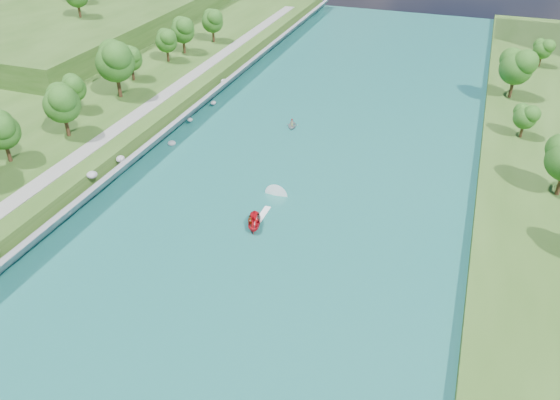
% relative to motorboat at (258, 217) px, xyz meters
% --- Properties ---
extents(ground, '(260.00, 260.00, 0.00)m').
position_rel_motorboat_xyz_m(ground, '(1.02, -13.67, -0.82)').
color(ground, '#2D5119').
rests_on(ground, ground).
extents(river_water, '(55.00, 240.00, 0.10)m').
position_rel_motorboat_xyz_m(river_water, '(1.02, 6.33, -0.77)').
color(river_water, '#196055').
rests_on(river_water, ground).
extents(berm_west, '(45.00, 240.00, 3.50)m').
position_rel_motorboat_xyz_m(berm_west, '(-48.98, 6.33, 0.93)').
color(berm_west, '#2D5119').
rests_on(berm_west, ground).
extents(ridge_west, '(60.00, 120.00, 9.00)m').
position_rel_motorboat_xyz_m(ridge_west, '(-81.48, 81.33, 3.68)').
color(ridge_west, '#2D5119').
rests_on(ridge_west, ground).
extents(riprap_bank, '(4.25, 236.00, 4.17)m').
position_rel_motorboat_xyz_m(riprap_bank, '(-24.83, 5.65, 0.99)').
color(riprap_bank, slate).
rests_on(riprap_bank, ground).
extents(riverside_path, '(3.00, 200.00, 0.10)m').
position_rel_motorboat_xyz_m(riverside_path, '(-31.48, 6.33, 2.73)').
color(riverside_path, gray).
rests_on(riverside_path, berm_west).
extents(motorboat, '(3.60, 19.07, 2.05)m').
position_rel_motorboat_xyz_m(motorboat, '(0.00, 0.00, 0.00)').
color(motorboat, red).
rests_on(motorboat, river_water).
extents(raft, '(2.78, 3.45, 1.67)m').
position_rel_motorboat_xyz_m(raft, '(-5.47, 31.16, -0.34)').
color(raft, gray).
rests_on(raft, river_water).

